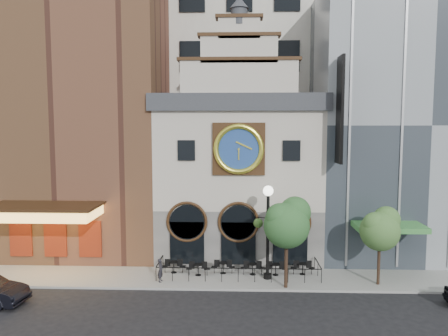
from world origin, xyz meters
The scene contains 17 objects.
ground centered at (0.00, 0.00, 0.00)m, with size 120.00×120.00×0.00m, color black.
sidewalk centered at (0.00, 2.50, 0.07)m, with size 44.00×5.00×0.15m, color gray.
clock_building centered at (0.00, 7.82, 6.69)m, with size 12.60×8.78×18.65m.
theater_building centered at (-13.00, 9.96, 12.60)m, with size 14.00×15.60×25.00m.
retail_building centered at (12.99, 9.99, 10.14)m, with size 14.00×14.40×20.00m.
office_tower centered at (0.00, 20.00, 20.00)m, with size 20.00×16.00×40.00m, color beige.
cafe_railing centered at (0.00, 2.50, 0.60)m, with size 10.60×2.60×0.90m, color black, non-canonical shape.
bistro_0 centered at (-4.40, 2.81, 0.61)m, with size 1.58×0.68×0.90m.
bistro_1 centered at (-2.69, 2.36, 0.61)m, with size 1.58×0.68×0.90m.
bistro_2 centered at (-1.03, 2.80, 0.61)m, with size 1.58×0.68×0.90m.
bistro_3 centered at (0.97, 2.62, 0.61)m, with size 1.58×0.68×0.90m.
bistro_4 centered at (2.50, 2.58, 0.61)m, with size 1.58×0.68×0.90m.
bistro_5 centered at (4.33, 2.79, 0.61)m, with size 1.58×0.68×0.90m.
pedestrian centered at (-4.98, 1.09, 0.90)m, with size 0.55×0.36×1.50m, color black.
lamppost centered at (1.91, 1.91, 3.96)m, with size 1.86×1.16×6.15m.
tree_left centered at (3.01, 0.44, 4.29)m, with size 2.93×2.82×5.65m.
tree_right centered at (8.89, 1.15, 3.77)m, with size 2.57×2.47×4.94m.
Camera 1 is at (0.08, -25.93, 10.16)m, focal length 35.00 mm.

